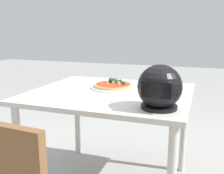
{
  "coord_description": "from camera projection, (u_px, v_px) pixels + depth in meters",
  "views": [
    {
      "loc": [
        -0.6,
        1.65,
        1.16
      ],
      "look_at": [
        0.01,
        -0.05,
        0.76
      ],
      "focal_mm": 41.31,
      "sensor_mm": 36.0,
      "label": 1
    }
  ],
  "objects": [
    {
      "name": "motorcycle_helmet",
      "position": [
        160.0,
        88.0,
        1.39
      ],
      "size": [
        0.24,
        0.24,
        0.24
      ],
      "color": "black",
      "rests_on": "dining_table"
    },
    {
      "name": "dining_table",
      "position": [
        111.0,
        103.0,
        1.83
      ],
      "size": [
        1.09,
        0.94,
        0.74
      ],
      "color": "beige",
      "rests_on": "ground"
    },
    {
      "name": "pizza_plate",
      "position": [
        113.0,
        87.0,
        1.91
      ],
      "size": [
        0.33,
        0.33,
        0.01
      ],
      "primitive_type": "cylinder",
      "color": "white",
      "rests_on": "dining_table"
    },
    {
      "name": "pizza",
      "position": [
        113.0,
        85.0,
        1.91
      ],
      "size": [
        0.29,
        0.29,
        0.05
      ],
      "color": "tan",
      "rests_on": "pizza_plate"
    }
  ]
}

